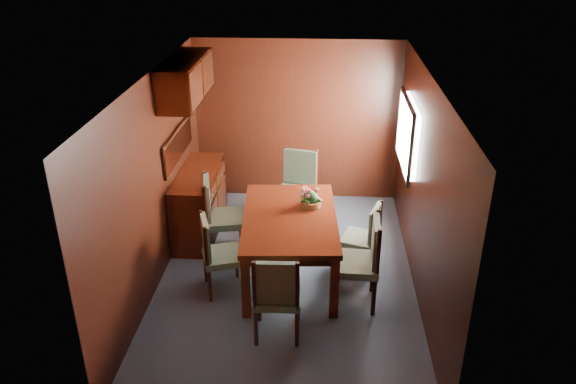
# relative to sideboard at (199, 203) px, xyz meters

# --- Properties ---
(ground) EXTENTS (4.50, 4.50, 0.00)m
(ground) POSITION_rel_sideboard_xyz_m (1.25, -1.00, -0.45)
(ground) COLOR #363E4A
(ground) RESTS_ON ground
(room_shell) EXTENTS (3.06, 4.52, 2.41)m
(room_shell) POSITION_rel_sideboard_xyz_m (1.15, -0.67, 1.18)
(room_shell) COLOR black
(room_shell) RESTS_ON ground
(sideboard) EXTENTS (0.48, 1.40, 0.90)m
(sideboard) POSITION_rel_sideboard_xyz_m (0.00, 0.00, 0.00)
(sideboard) COLOR #371006
(sideboard) RESTS_ON ground
(dining_table) EXTENTS (1.18, 1.78, 0.80)m
(dining_table) POSITION_rel_sideboard_xyz_m (1.28, -0.96, 0.24)
(dining_table) COLOR #371006
(dining_table) RESTS_ON ground
(chair_left_near) EXTENTS (0.55, 0.56, 0.95)m
(chair_left_near) POSITION_rel_sideboard_xyz_m (0.47, -1.32, 0.08)
(chair_left_near) COLOR black
(chair_left_near) RESTS_ON ground
(chair_left_far) EXTENTS (0.57, 0.59, 1.06)m
(chair_left_far) POSITION_rel_sideboard_xyz_m (0.35, -0.53, 0.14)
(chair_left_far) COLOR black
(chair_left_far) RESTS_ON ground
(chair_right_near) EXTENTS (0.50, 0.52, 1.06)m
(chair_right_near) POSITION_rel_sideboard_xyz_m (2.11, -1.45, 0.14)
(chair_right_near) COLOR black
(chair_right_near) RESTS_ON ground
(chair_right_far) EXTENTS (0.52, 0.53, 0.89)m
(chair_right_far) POSITION_rel_sideboard_xyz_m (2.18, -0.79, 0.04)
(chair_right_far) COLOR black
(chair_right_far) RESTS_ON ground
(chair_head) EXTENTS (0.48, 0.46, 0.99)m
(chair_head) POSITION_rel_sideboard_xyz_m (1.22, -2.11, 0.10)
(chair_head) COLOR black
(chair_head) RESTS_ON ground
(chair_foot) EXTENTS (0.61, 0.59, 1.07)m
(chair_foot) POSITION_rel_sideboard_xyz_m (1.31, 0.38, 0.14)
(chair_foot) COLOR black
(chair_foot) RESTS_ON ground
(flower_centerpiece) EXTENTS (0.26, 0.26, 0.26)m
(flower_centerpiece) POSITION_rel_sideboard_xyz_m (1.52, -0.70, 0.48)
(flower_centerpiece) COLOR #B76D38
(flower_centerpiece) RESTS_ON dining_table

